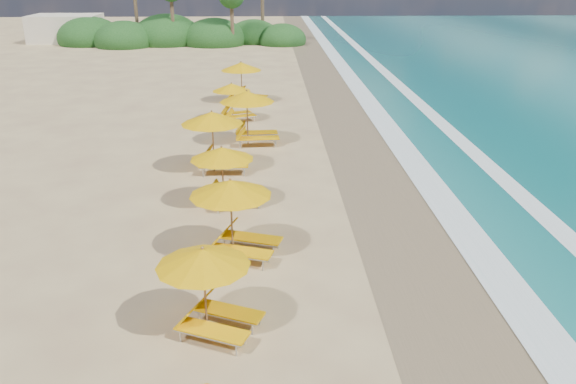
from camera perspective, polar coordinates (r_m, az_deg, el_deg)
ground at (r=18.38m, az=0.00°, el=-3.48°), size 160.00×160.00×0.00m
wet_sand at (r=18.94m, az=12.21°, el=-3.21°), size 4.00×160.00×0.01m
surf_foam at (r=19.76m, az=19.83°, el=-2.91°), size 4.00×160.00×0.01m
station_3 at (r=12.99m, az=-7.58°, el=-9.13°), size 2.76×2.74×2.12m
station_4 at (r=16.20m, az=-5.00°, el=-2.08°), size 2.97×2.90×2.33m
station_5 at (r=19.70m, az=-5.98°, el=1.96°), size 2.69×2.60×2.17m
station_6 at (r=23.14m, az=-6.93°, el=5.37°), size 2.68×2.47×2.50m
station_7 at (r=26.68m, az=-3.61°, el=7.70°), size 2.83×2.64×2.53m
station_8 at (r=30.97m, az=-5.26°, el=9.08°), size 2.64×2.60×2.05m
station_9 at (r=35.11m, az=-4.32°, el=10.96°), size 3.24×3.22×2.46m
treeline at (r=63.23m, az=-10.91°, el=14.99°), size 25.80×8.80×9.74m
beach_building at (r=68.40m, az=-21.00°, el=14.81°), size 7.00×5.00×2.80m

